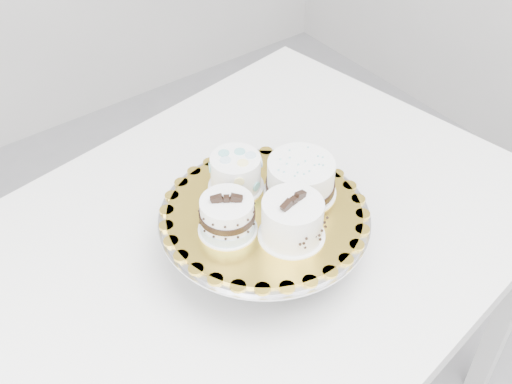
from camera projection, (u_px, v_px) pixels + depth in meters
table at (226, 271)px, 1.27m from camera, size 1.42×1.06×0.75m
cake_stand at (264, 226)px, 1.16m from camera, size 0.38×0.38×0.10m
cake_board at (264, 212)px, 1.14m from camera, size 0.46×0.46×0.01m
cake_swirl at (292, 220)px, 1.07m from camera, size 0.12×0.12×0.09m
cake_banded at (227, 217)px, 1.08m from camera, size 0.13×0.13×0.08m
cake_dots at (236, 172)px, 1.17m from camera, size 0.11×0.11×0.07m
cake_ribbon at (301, 179)px, 1.16m from camera, size 0.16×0.16×0.07m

